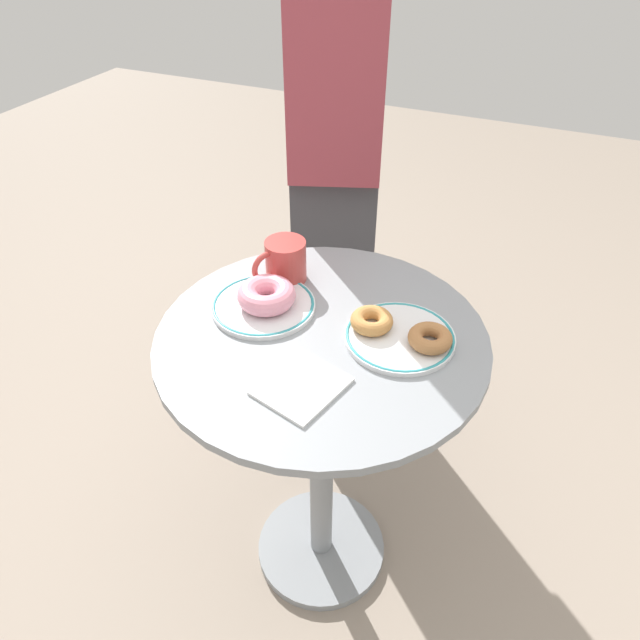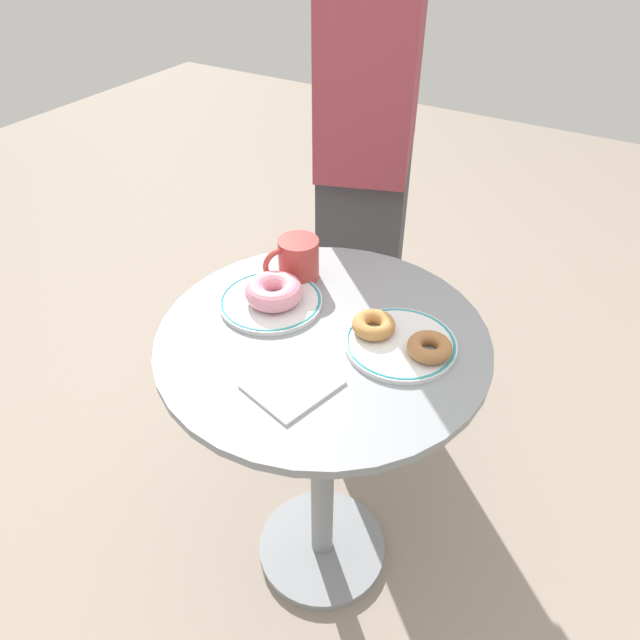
% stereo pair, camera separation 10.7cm
% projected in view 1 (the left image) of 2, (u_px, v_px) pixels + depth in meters
% --- Properties ---
extents(ground_plane, '(7.00, 7.00, 0.02)m').
position_uv_depth(ground_plane, '(321.00, 551.00, 1.59)').
color(ground_plane, gray).
extents(cafe_table, '(0.64, 0.64, 0.75)m').
position_uv_depth(cafe_table, '(321.00, 420.00, 1.26)').
color(cafe_table, gray).
rests_on(cafe_table, ground).
extents(plate_left, '(0.21, 0.21, 0.01)m').
position_uv_depth(plate_left, '(264.00, 305.00, 1.18)').
color(plate_left, white).
rests_on(plate_left, cafe_table).
extents(plate_right, '(0.21, 0.21, 0.01)m').
position_uv_depth(plate_right, '(400.00, 337.00, 1.10)').
color(plate_right, white).
rests_on(plate_right, cafe_table).
extents(donut_pink_frosted, '(0.13, 0.13, 0.04)m').
position_uv_depth(donut_pink_frosted, '(267.00, 295.00, 1.16)').
color(donut_pink_frosted, pink).
rests_on(donut_pink_frosted, plate_left).
extents(donut_cinnamon, '(0.11, 0.11, 0.03)m').
position_uv_depth(donut_cinnamon, '(430.00, 338.00, 1.07)').
color(donut_cinnamon, '#A36B3D').
rests_on(donut_cinnamon, plate_right).
extents(donut_old_fashioned, '(0.10, 0.10, 0.03)m').
position_uv_depth(donut_old_fashioned, '(372.00, 321.00, 1.11)').
color(donut_old_fashioned, '#BC7F42').
rests_on(donut_old_fashioned, plate_right).
extents(paper_napkin, '(0.15, 0.17, 0.01)m').
position_uv_depth(paper_napkin, '(302.00, 386.00, 1.00)').
color(paper_napkin, white).
rests_on(paper_napkin, cafe_table).
extents(coffee_mug, '(0.09, 0.12, 0.09)m').
position_uv_depth(coffee_mug, '(284.00, 261.00, 1.23)').
color(coffee_mug, '#B73D38').
rests_on(coffee_mug, cafe_table).
extents(person_figure, '(0.34, 0.44, 1.63)m').
position_uv_depth(person_figure, '(336.00, 172.00, 1.58)').
color(person_figure, '#3D3D42').
rests_on(person_figure, ground).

